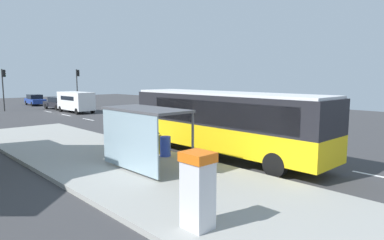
{
  "coord_description": "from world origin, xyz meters",
  "views": [
    {
      "loc": [
        -14.04,
        -10.05,
        3.93
      ],
      "look_at": [
        -1.0,
        3.6,
        1.5
      ],
      "focal_mm": 31.09,
      "sensor_mm": 36.0,
      "label": 1
    }
  ],
  "objects_px": {
    "sedan_far": "(58,103)",
    "bus_shelter": "(139,123)",
    "ticket_machine": "(198,190)",
    "recycling_bin_yellow": "(156,144)",
    "sedan_near": "(35,100)",
    "bus": "(223,120)",
    "white_van": "(76,101)",
    "recycling_bin_blue": "(165,146)",
    "traffic_light_far_side": "(4,83)",
    "traffic_light_near_side": "(78,82)",
    "recycling_bin_orange": "(148,142)"
  },
  "relations": [
    {
      "from": "traffic_light_far_side",
      "to": "bus_shelter",
      "type": "relative_size",
      "value": 1.22
    },
    {
      "from": "bus_shelter",
      "to": "bus",
      "type": "bearing_deg",
      "value": -4.71
    },
    {
      "from": "white_van",
      "to": "ticket_machine",
      "type": "xyz_separation_m",
      "value": [
        -10.66,
        -30.23,
        -0.17
      ]
    },
    {
      "from": "sedan_far",
      "to": "recycling_bin_yellow",
      "type": "relative_size",
      "value": 4.72
    },
    {
      "from": "sedan_far",
      "to": "traffic_light_far_side",
      "type": "xyz_separation_m",
      "value": [
        -5.4,
        1.91,
        2.47
      ]
    },
    {
      "from": "recycling_bin_yellow",
      "to": "bus",
      "type": "bearing_deg",
      "value": -41.17
    },
    {
      "from": "white_van",
      "to": "recycling_bin_blue",
      "type": "bearing_deg",
      "value": -105.11
    },
    {
      "from": "white_van",
      "to": "recycling_bin_blue",
      "type": "distance_m",
      "value": 24.57
    },
    {
      "from": "sedan_far",
      "to": "recycling_bin_blue",
      "type": "relative_size",
      "value": 4.72
    },
    {
      "from": "ticket_machine",
      "to": "traffic_light_far_side",
      "type": "bearing_deg",
      "value": 81.87
    },
    {
      "from": "bus",
      "to": "recycling_bin_blue",
      "type": "height_order",
      "value": "bus"
    },
    {
      "from": "sedan_far",
      "to": "bus_shelter",
      "type": "height_order",
      "value": "bus_shelter"
    },
    {
      "from": "sedan_near",
      "to": "bus_shelter",
      "type": "distance_m",
      "value": 39.22
    },
    {
      "from": "bus",
      "to": "ticket_machine",
      "type": "bearing_deg",
      "value": -143.25
    },
    {
      "from": "sedan_far",
      "to": "recycling_bin_yellow",
      "type": "distance_m",
      "value": 29.13
    },
    {
      "from": "bus",
      "to": "ticket_machine",
      "type": "height_order",
      "value": "bus"
    },
    {
      "from": "bus",
      "to": "ticket_machine",
      "type": "distance_m",
      "value": 8.45
    },
    {
      "from": "recycling_bin_yellow",
      "to": "sedan_near",
      "type": "bearing_deg",
      "value": 79.88
    },
    {
      "from": "sedan_far",
      "to": "traffic_light_near_side",
      "type": "relative_size",
      "value": 0.9
    },
    {
      "from": "sedan_far",
      "to": "bus_shelter",
      "type": "relative_size",
      "value": 1.12
    },
    {
      "from": "bus",
      "to": "bus_shelter",
      "type": "distance_m",
      "value": 4.72
    },
    {
      "from": "recycling_bin_blue",
      "to": "ticket_machine",
      "type": "bearing_deg",
      "value": -123.18
    },
    {
      "from": "sedan_near",
      "to": "bus_shelter",
      "type": "bearing_deg",
      "value": -102.85
    },
    {
      "from": "sedan_far",
      "to": "bus",
      "type": "bearing_deg",
      "value": -97.48
    },
    {
      "from": "white_van",
      "to": "recycling_bin_yellow",
      "type": "height_order",
      "value": "white_van"
    },
    {
      "from": "sedan_far",
      "to": "traffic_light_far_side",
      "type": "bearing_deg",
      "value": 160.52
    },
    {
      "from": "recycling_bin_yellow",
      "to": "recycling_bin_orange",
      "type": "distance_m",
      "value": 0.7
    },
    {
      "from": "sedan_near",
      "to": "traffic_light_near_side",
      "type": "distance_m",
      "value": 8.03
    },
    {
      "from": "sedan_near",
      "to": "traffic_light_near_side",
      "type": "relative_size",
      "value": 0.9
    },
    {
      "from": "recycling_bin_yellow",
      "to": "ticket_machine",
      "type": "bearing_deg",
      "value": -120.56
    },
    {
      "from": "ticket_machine",
      "to": "bus_shelter",
      "type": "distance_m",
      "value": 5.87
    },
    {
      "from": "sedan_near",
      "to": "recycling_bin_yellow",
      "type": "distance_m",
      "value": 37.0
    },
    {
      "from": "bus",
      "to": "recycling_bin_orange",
      "type": "xyz_separation_m",
      "value": [
        -2.49,
        2.88,
        -1.19
      ]
    },
    {
      "from": "sedan_far",
      "to": "ticket_machine",
      "type": "xyz_separation_m",
      "value": [
        -10.76,
        -35.61,
        0.38
      ]
    },
    {
      "from": "recycling_bin_yellow",
      "to": "recycling_bin_blue",
      "type": "bearing_deg",
      "value": -90.0
    },
    {
      "from": "bus",
      "to": "bus_shelter",
      "type": "height_order",
      "value": "bus"
    },
    {
      "from": "sedan_far",
      "to": "bus_shelter",
      "type": "distance_m",
      "value": 31.45
    },
    {
      "from": "bus",
      "to": "white_van",
      "type": "height_order",
      "value": "bus"
    },
    {
      "from": "bus_shelter",
      "to": "sedan_far",
      "type": "bearing_deg",
      "value": 73.89
    },
    {
      "from": "recycling_bin_yellow",
      "to": "traffic_light_near_side",
      "type": "height_order",
      "value": "traffic_light_near_side"
    },
    {
      "from": "sedan_far",
      "to": "white_van",
      "type": "bearing_deg",
      "value": -91.1
    },
    {
      "from": "traffic_light_near_side",
      "to": "ticket_machine",
      "type": "bearing_deg",
      "value": -110.81
    },
    {
      "from": "bus",
      "to": "traffic_light_far_side",
      "type": "xyz_separation_m",
      "value": [
        -1.39,
        32.49,
        1.41
      ]
    },
    {
      "from": "ticket_machine",
      "to": "bus_shelter",
      "type": "xyz_separation_m",
      "value": [
        2.05,
        5.43,
        0.93
      ]
    },
    {
      "from": "recycling_bin_blue",
      "to": "traffic_light_far_side",
      "type": "distance_m",
      "value": 31.14
    },
    {
      "from": "sedan_far",
      "to": "bus_shelter",
      "type": "bearing_deg",
      "value": -106.11
    },
    {
      "from": "ticket_machine",
      "to": "traffic_light_far_side",
      "type": "relative_size",
      "value": 0.4
    },
    {
      "from": "sedan_far",
      "to": "recycling_bin_yellow",
      "type": "bearing_deg",
      "value": -102.9
    },
    {
      "from": "white_van",
      "to": "recycling_bin_blue",
      "type": "relative_size",
      "value": 5.53
    },
    {
      "from": "bus",
      "to": "ticket_machine",
      "type": "relative_size",
      "value": 5.69
    }
  ]
}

